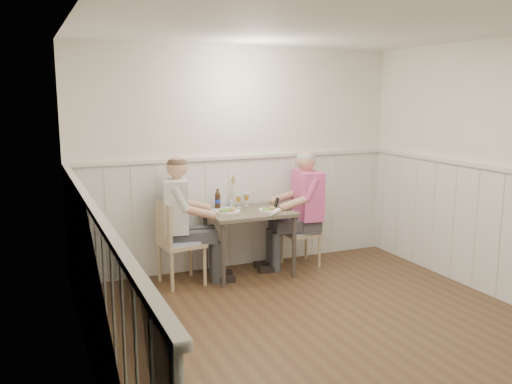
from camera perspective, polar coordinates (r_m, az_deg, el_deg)
ground_plane at (r=4.85m, az=8.62°, el=-14.95°), size 4.50×4.50×0.00m
room_shell at (r=4.42m, az=9.15°, el=3.16°), size 4.04×4.54×2.60m
wainscot at (r=5.16m, az=4.78°, el=-5.10°), size 4.00×4.49×1.34m
dining_table at (r=6.16m, az=-0.74°, el=-2.89°), size 0.95×0.70×0.75m
chair_right at (r=6.57m, az=5.13°, el=-3.87°), size 0.40×0.40×0.83m
chair_left at (r=5.93m, az=-8.39°, el=-4.97°), size 0.49×0.49×0.93m
man_in_pink at (r=6.49m, az=5.07°, el=-2.73°), size 0.70×0.48×1.42m
diner_cream at (r=5.96m, az=-8.02°, el=-3.96°), size 0.72×0.52×1.43m
plate_man at (r=6.14m, az=1.30°, el=-1.81°), size 0.23×0.23×0.06m
plate_diner at (r=6.05m, az=-3.09°, el=-1.95°), size 0.29×0.29×0.07m
beer_glass_a at (r=6.37m, az=-1.01°, el=-0.52°), size 0.07×0.07×0.16m
beer_glass_b at (r=6.28m, az=-1.86°, el=-0.70°), size 0.06×0.06×0.16m
beer_bottle at (r=6.25m, az=-4.06°, el=-0.82°), size 0.07×0.07×0.23m
rolled_napkin at (r=5.96m, az=2.03°, el=-2.13°), size 0.20×0.18×0.05m
grass_vase at (r=6.31m, az=-2.64°, el=0.02°), size 0.05×0.05×0.40m
gingham_mat at (r=6.21m, az=-3.64°, el=-1.84°), size 0.34×0.30×0.01m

